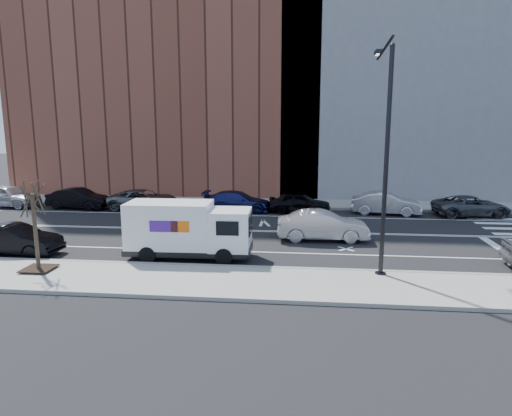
% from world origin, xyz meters
% --- Properties ---
extents(ground, '(120.00, 120.00, 0.00)m').
position_xyz_m(ground, '(0.00, 0.00, 0.00)').
color(ground, black).
rests_on(ground, ground).
extents(sidewalk_near, '(44.00, 3.60, 0.15)m').
position_xyz_m(sidewalk_near, '(0.00, -8.80, 0.07)').
color(sidewalk_near, gray).
rests_on(sidewalk_near, ground).
extents(sidewalk_far, '(44.00, 3.60, 0.15)m').
position_xyz_m(sidewalk_far, '(0.00, 8.80, 0.07)').
color(sidewalk_far, gray).
rests_on(sidewalk_far, ground).
extents(curb_near, '(44.00, 0.25, 0.17)m').
position_xyz_m(curb_near, '(0.00, -7.00, 0.08)').
color(curb_near, gray).
rests_on(curb_near, ground).
extents(curb_far, '(44.00, 0.25, 0.17)m').
position_xyz_m(curb_far, '(0.00, 7.00, 0.08)').
color(curb_far, gray).
rests_on(curb_far, ground).
extents(road_markings, '(40.00, 8.60, 0.01)m').
position_xyz_m(road_markings, '(0.00, 0.00, 0.00)').
color(road_markings, white).
rests_on(road_markings, ground).
extents(bldg_brick, '(26.00, 10.00, 22.00)m').
position_xyz_m(bldg_brick, '(-8.00, 15.60, 11.00)').
color(bldg_brick, brown).
rests_on(bldg_brick, ground).
extents(bldg_concrete, '(20.00, 10.00, 26.00)m').
position_xyz_m(bldg_concrete, '(12.00, 15.60, 13.00)').
color(bldg_concrete, slate).
rests_on(bldg_concrete, ground).
extents(streetlight, '(0.44, 4.02, 9.34)m').
position_xyz_m(streetlight, '(7.00, -6.91, 5.08)').
color(streetlight, black).
rests_on(streetlight, ground).
extents(street_tree, '(1.20, 1.20, 3.75)m').
position_xyz_m(street_tree, '(-7.00, -8.40, 1.45)').
color(street_tree, black).
rests_on(street_tree, ground).
extents(fedex_van, '(5.77, 2.16, 2.61)m').
position_xyz_m(fedex_van, '(-1.39, -5.60, 1.37)').
color(fedex_van, black).
rests_on(fedex_van, ground).
extents(far_parked_a, '(5.02, 2.52, 1.64)m').
position_xyz_m(far_parked_a, '(-17.81, 5.67, 0.82)').
color(far_parked_a, '#AAA9AE').
rests_on(far_parked_a, ground).
extents(far_parked_b, '(4.67, 2.15, 1.48)m').
position_xyz_m(far_parked_b, '(-12.31, 5.52, 0.74)').
color(far_parked_b, black).
rests_on(far_parked_b, ground).
extents(far_parked_c, '(5.20, 2.61, 1.41)m').
position_xyz_m(far_parked_c, '(-7.54, 5.84, 0.71)').
color(far_parked_c, '#54575D').
rests_on(far_parked_c, ground).
extents(far_parked_d, '(4.91, 2.10, 1.41)m').
position_xyz_m(far_parked_d, '(-0.74, 5.80, 0.70)').
color(far_parked_d, navy).
rests_on(far_parked_d, ground).
extents(far_parked_e, '(4.27, 1.80, 1.44)m').
position_xyz_m(far_parked_e, '(3.60, 5.65, 0.72)').
color(far_parked_e, black).
rests_on(far_parked_e, ground).
extents(far_parked_f, '(4.75, 2.12, 1.51)m').
position_xyz_m(far_parked_f, '(9.43, 5.74, 0.76)').
color(far_parked_f, silver).
rests_on(far_parked_f, ground).
extents(far_parked_g, '(5.14, 2.82, 1.37)m').
position_xyz_m(far_parked_g, '(14.99, 5.66, 0.68)').
color(far_parked_g, '#434649').
rests_on(far_parked_g, ground).
extents(driving_sedan, '(4.84, 1.84, 1.58)m').
position_xyz_m(driving_sedan, '(4.90, -1.67, 0.79)').
color(driving_sedan, '#B3B4B9').
rests_on(driving_sedan, ground).
extents(near_parked_rear_a, '(4.40, 1.68, 1.43)m').
position_xyz_m(near_parked_rear_a, '(-9.69, -5.87, 0.72)').
color(near_parked_rear_a, black).
rests_on(near_parked_rear_a, ground).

